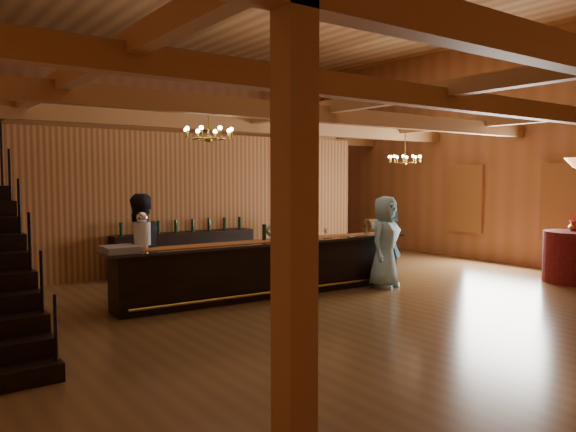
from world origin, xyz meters
TOP-DOWN VIEW (x-y plane):
  - floor at (0.00, 0.00)m, footprint 14.00×14.00m
  - wall_back at (0.00, 7.00)m, footprint 12.00×0.10m
  - wall_right at (6.00, 0.00)m, footprint 0.10×14.00m
  - beam_grid at (0.00, 0.51)m, footprint 11.90×13.90m
  - support_posts at (0.00, -0.50)m, footprint 9.20×10.20m
  - partition_wall at (-0.50, 3.50)m, footprint 9.00×0.18m
  - window_right_front at (5.95, -1.60)m, footprint 0.12×1.05m
  - window_right_back at (5.95, 1.00)m, footprint 0.12×1.05m
  - backroom_boxes at (-0.29, 5.50)m, footprint 4.10×0.60m
  - tasting_bar at (-0.83, 0.13)m, footprint 5.89×1.09m
  - beverage_dispenser at (-3.13, 0.31)m, footprint 0.26×0.26m
  - glass_rack_tray at (-3.52, 0.24)m, footprint 0.50×0.50m
  - raffle_drum at (1.50, -0.05)m, footprint 0.34×0.24m
  - bar_bottle_0 at (-0.88, 0.25)m, footprint 0.07×0.07m
  - bar_bottle_1 at (-0.28, 0.21)m, footprint 0.07×0.07m
  - backbar_shelf at (-1.04, 3.17)m, footprint 3.24×0.57m
  - round_table at (4.83, -2.44)m, footprint 1.19×1.19m
  - chandelier_left at (-2.08, 0.07)m, footprint 0.80×0.80m
  - chandelier_right at (4.05, 1.40)m, footprint 0.80×0.80m
  - bartender at (-0.17, 0.78)m, footprint 0.70×0.58m
  - staff_second at (-3.01, 0.79)m, footprint 1.03×0.88m
  - guest at (1.36, -0.56)m, footprint 1.00×0.81m
  - floor_plant at (1.81, 2.43)m, footprint 0.72×0.62m
  - table_vase at (4.90, -2.37)m, footprint 0.20×0.20m

SIDE VIEW (x-z plane):
  - floor at x=0.00m, z-range 0.00..0.00m
  - backbar_shelf at x=-1.04m, z-range 0.00..0.91m
  - tasting_bar at x=-0.83m, z-range 0.00..0.99m
  - round_table at x=4.83m, z-range 0.00..1.03m
  - backroom_boxes at x=-0.29m, z-range -0.02..1.08m
  - floor_plant at x=1.81m, z-range 0.00..1.16m
  - bartender at x=-0.17m, z-range 0.00..1.65m
  - guest at x=1.36m, z-range 0.00..1.76m
  - staff_second at x=-3.01m, z-range 0.00..1.85m
  - glass_rack_tray at x=-3.52m, z-range 0.98..1.08m
  - bar_bottle_0 at x=-0.88m, z-range 0.98..1.28m
  - bar_bottle_1 at x=-0.28m, z-range 0.98..1.28m
  - raffle_drum at x=1.50m, z-range 1.00..1.30m
  - table_vase at x=4.90m, z-range 1.03..1.35m
  - beverage_dispenser at x=-3.13m, z-range 0.96..1.56m
  - window_right_front at x=5.95m, z-range 0.67..2.42m
  - window_right_back at x=5.95m, z-range 0.67..2.42m
  - partition_wall at x=-0.50m, z-range 0.00..3.10m
  - support_posts at x=0.00m, z-range 0.00..3.20m
  - chandelier_right at x=4.05m, z-range 2.17..2.96m
  - wall_back at x=0.00m, z-range 0.00..5.50m
  - wall_right at x=6.00m, z-range 0.00..5.50m
  - chandelier_left at x=-2.08m, z-range 2.57..3.09m
  - beam_grid at x=0.00m, z-range 3.05..3.44m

